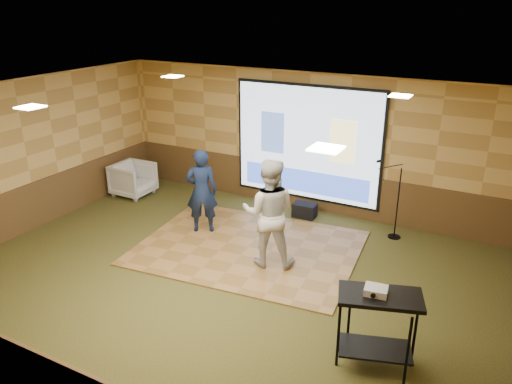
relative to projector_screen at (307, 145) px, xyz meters
The scene contains 17 objects.
ground 3.74m from the projector_screen, 90.00° to the right, with size 9.00×9.00×0.00m, color #293618.
room_shell 3.49m from the projector_screen, 90.00° to the right, with size 9.04×7.04×3.02m.
wainscot_back 1.00m from the projector_screen, 90.00° to the left, with size 9.00×0.04×0.95m, color #55351C.
wainscot_left 5.73m from the projector_screen, 142.51° to the right, with size 0.04×7.00×0.95m, color #55351C.
projector_screen is the anchor object (origin of this frame).
downlight_nw 3.12m from the projector_screen, 143.35° to the right, with size 0.32×0.32×0.02m, color #FFEDBF.
downlight_ne 3.12m from the projector_screen, 36.65° to the right, with size 0.32×0.32×0.02m, color #FFEDBF.
downlight_sw 5.61m from the projector_screen, 114.02° to the right, with size 0.32×0.32×0.02m, color #FFEDBF.
downlight_se 5.61m from the projector_screen, 65.98° to the right, with size 0.32×0.32×0.02m, color #FFEDBF.
dance_floor 2.71m from the projector_screen, 94.57° to the right, with size 3.99×3.04×0.03m, color olive.
player_left 2.53m from the projector_screen, 123.07° to the right, with size 0.62×0.40×1.69m, color #121E3A.
player_right 2.71m from the projector_screen, 80.92° to the right, with size 0.93×0.73×1.92m, color beige.
av_table 5.20m from the projector_screen, 57.38° to the right, with size 1.01×0.53×1.06m.
projector 5.14m from the projector_screen, 57.99° to the right, with size 0.27×0.23×0.09m, color silver.
mic_stand 2.35m from the projector_screen, 14.04° to the right, with size 0.61×0.25×1.55m.
banquet_chair 4.22m from the projector_screen, 163.60° to the right, with size 0.84×0.86×0.78m, color gray.
duffel_bag 1.41m from the projector_screen, 67.03° to the right, with size 0.48×0.32×0.30m, color black.
Camera 1 is at (3.86, -6.16, 4.40)m, focal length 35.00 mm.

